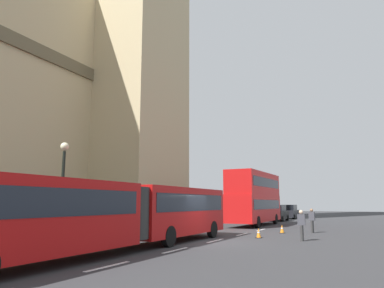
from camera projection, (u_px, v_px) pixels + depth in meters
ground_plane at (209, 242)px, 19.28m from camera, size 160.00×160.00×0.00m
lane_centre_marking at (198, 245)px, 18.02m from camera, size 25.20×0.16×0.01m
articulated_bus at (123, 211)px, 16.05m from camera, size 17.89×2.54×2.90m
double_decker_bus at (255, 196)px, 34.05m from camera, size 9.89×2.54×4.90m
sedan_lead at (277, 213)px, 42.25m from camera, size 4.40×1.86×1.85m
sedan_trailing at (290, 212)px, 47.96m from camera, size 4.40×1.86×1.85m
traffic_cone_west at (259, 233)px, 21.73m from camera, size 0.36×0.36×0.58m
traffic_cone_middle at (282, 229)px, 25.23m from camera, size 0.36×0.36×0.58m
street_lamp at (62, 184)px, 18.87m from camera, size 0.44×0.44×5.27m
pedestrian_near_cones at (302, 224)px, 20.06m from camera, size 0.36×0.41×1.69m
pedestrian_by_kerb at (312, 220)px, 25.52m from camera, size 0.36×0.42×1.69m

